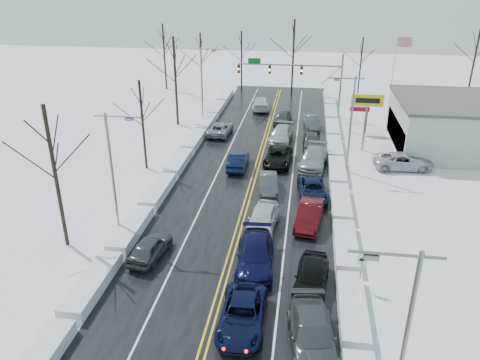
% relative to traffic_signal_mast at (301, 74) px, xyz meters
% --- Properties ---
extents(ground, '(160.00, 160.00, 0.00)m').
position_rel_traffic_signal_mast_xyz_m(ground, '(-3.45, -27.99, -5.48)').
color(ground, silver).
rests_on(ground, ground).
extents(road_surface, '(14.00, 84.00, 0.01)m').
position_rel_traffic_signal_mast_xyz_m(road_surface, '(-3.45, -25.99, -5.47)').
color(road_surface, black).
rests_on(road_surface, ground).
extents(snow_bank_left, '(1.50, 72.00, 0.76)m').
position_rel_traffic_signal_mast_xyz_m(snow_bank_left, '(-11.05, -25.99, -5.48)').
color(snow_bank_left, silver).
rests_on(snow_bank_left, ground).
extents(snow_bank_right, '(1.50, 72.00, 0.76)m').
position_rel_traffic_signal_mast_xyz_m(snow_bank_right, '(4.15, -25.99, -5.48)').
color(snow_bank_right, silver).
rests_on(snow_bank_right, ground).
extents(traffic_signal_mast, '(13.28, 0.39, 8.00)m').
position_rel_traffic_signal_mast_xyz_m(traffic_signal_mast, '(0.00, 0.00, 0.00)').
color(traffic_signal_mast, slate).
rests_on(traffic_signal_mast, ground).
extents(tires_plus_sign, '(3.20, 0.34, 6.00)m').
position_rel_traffic_signal_mast_xyz_m(tires_plus_sign, '(7.05, -12.00, -0.49)').
color(tires_plus_sign, slate).
rests_on(tires_plus_sign, ground).
extents(used_vehicles_sign, '(2.20, 0.22, 4.65)m').
position_rel_traffic_signal_mast_xyz_m(used_vehicles_sign, '(7.05, -5.99, -2.16)').
color(used_vehicles_sign, slate).
rests_on(used_vehicles_sign, ground).
extents(speed_limit_sign, '(0.55, 0.09, 2.35)m').
position_rel_traffic_signal_mast_xyz_m(speed_limit_sign, '(4.75, -35.99, -3.84)').
color(speed_limit_sign, slate).
rests_on(speed_limit_sign, ground).
extents(flagpole, '(1.87, 1.20, 10.00)m').
position_rel_traffic_signal_mast_xyz_m(flagpole, '(11.72, 2.01, 0.45)').
color(flagpole, silver).
rests_on(flagpole, ground).
extents(streetlight_se, '(3.20, 0.25, 9.00)m').
position_rel_traffic_signal_mast_xyz_m(streetlight_se, '(4.85, -45.99, -0.17)').
color(streetlight_se, slate).
rests_on(streetlight_se, ground).
extents(streetlight_ne, '(3.20, 0.25, 9.00)m').
position_rel_traffic_signal_mast_xyz_m(streetlight_ne, '(4.85, -17.99, -0.17)').
color(streetlight_ne, slate).
rests_on(streetlight_ne, ground).
extents(streetlight_sw, '(3.20, 0.25, 9.00)m').
position_rel_traffic_signal_mast_xyz_m(streetlight_sw, '(-11.74, -31.99, -0.17)').
color(streetlight_sw, slate).
rests_on(streetlight_sw, ground).
extents(streetlight_nw, '(3.20, 0.25, 9.00)m').
position_rel_traffic_signal_mast_xyz_m(streetlight_nw, '(-11.74, -3.99, -0.17)').
color(streetlight_nw, slate).
rests_on(streetlight_nw, ground).
extents(tree_left_b, '(4.00, 4.00, 10.00)m').
position_rel_traffic_signal_mast_xyz_m(tree_left_b, '(-14.95, -33.99, 1.51)').
color(tree_left_b, '#2D231C').
rests_on(tree_left_b, ground).
extents(tree_left_c, '(3.40, 3.40, 8.50)m').
position_rel_traffic_signal_mast_xyz_m(tree_left_c, '(-13.95, -19.99, 0.46)').
color(tree_left_c, '#2D231C').
rests_on(tree_left_c, ground).
extents(tree_left_d, '(4.20, 4.20, 10.50)m').
position_rel_traffic_signal_mast_xyz_m(tree_left_d, '(-14.65, -5.99, 1.86)').
color(tree_left_d, '#2D231C').
rests_on(tree_left_d, ground).
extents(tree_left_e, '(3.80, 3.80, 9.50)m').
position_rel_traffic_signal_mast_xyz_m(tree_left_e, '(-14.25, 6.01, 1.16)').
color(tree_left_e, '#2D231C').
rests_on(tree_left_e, ground).
extents(tree_far_a, '(4.00, 4.00, 10.00)m').
position_rel_traffic_signal_mast_xyz_m(tree_far_a, '(-21.45, 12.01, 1.51)').
color(tree_far_a, '#2D231C').
rests_on(tree_far_a, ground).
extents(tree_far_b, '(3.60, 3.60, 9.00)m').
position_rel_traffic_signal_mast_xyz_m(tree_far_b, '(-9.45, 13.01, 0.81)').
color(tree_far_b, '#2D231C').
rests_on(tree_far_b, ground).
extents(tree_far_c, '(4.40, 4.40, 11.00)m').
position_rel_traffic_signal_mast_xyz_m(tree_far_c, '(-1.45, 11.01, 2.21)').
color(tree_far_c, '#2D231C').
rests_on(tree_far_c, ground).
extents(tree_far_d, '(3.40, 3.40, 8.50)m').
position_rel_traffic_signal_mast_xyz_m(tree_far_d, '(8.55, 12.51, 0.46)').
color(tree_far_d, '#2D231C').
rests_on(tree_far_d, ground).
extents(tree_far_e, '(4.20, 4.20, 10.50)m').
position_rel_traffic_signal_mast_xyz_m(tree_far_e, '(24.55, 13.01, 1.86)').
color(tree_far_e, '#2D231C').
rests_on(tree_far_e, ground).
extents(queued_car_2, '(2.50, 5.26, 1.45)m').
position_rel_traffic_signal_mast_xyz_m(queued_car_2, '(-1.74, -40.27, -5.48)').
color(queued_car_2, black).
rests_on(queued_car_2, ground).
extents(queued_car_3, '(2.75, 5.95, 1.68)m').
position_rel_traffic_signal_mast_xyz_m(queued_car_3, '(-1.70, -34.72, -5.48)').
color(queued_car_3, black).
rests_on(queued_car_3, ground).
extents(queued_car_4, '(2.39, 5.07, 1.68)m').
position_rel_traffic_signal_mast_xyz_m(queued_car_4, '(-1.71, -29.85, -5.48)').
color(queued_car_4, silver).
rests_on(queued_car_4, ground).
extents(queued_car_5, '(2.03, 4.48, 1.43)m').
position_rel_traffic_signal_mast_xyz_m(queued_car_5, '(-1.89, -23.38, -5.48)').
color(queued_car_5, '#3D3F42').
rests_on(queued_car_5, ground).
extents(queued_car_6, '(2.77, 5.52, 1.50)m').
position_rel_traffic_signal_mast_xyz_m(queued_car_6, '(-1.50, -17.05, -5.48)').
color(queued_car_6, black).
rests_on(queued_car_6, ground).
extents(queued_car_7, '(2.74, 5.71, 1.60)m').
position_rel_traffic_signal_mast_xyz_m(queued_car_7, '(-1.63, -10.42, -5.48)').
color(queued_car_7, '#ACAFB4').
rests_on(queued_car_7, ground).
extents(queued_car_8, '(2.32, 4.62, 1.51)m').
position_rel_traffic_signal_mast_xyz_m(queued_car_8, '(-1.88, -3.78, -5.48)').
color(queued_car_8, '#3B3D3F').
rests_on(queued_car_8, ground).
extents(queued_car_11, '(2.96, 5.80, 1.61)m').
position_rel_traffic_signal_mast_xyz_m(queued_car_11, '(1.94, -41.33, -5.48)').
color(queued_car_11, '#3F4144').
rests_on(queued_car_11, ground).
extents(queued_car_12, '(2.40, 4.93, 1.62)m').
position_rel_traffic_signal_mast_xyz_m(queued_car_12, '(1.86, -36.41, -5.48)').
color(queued_car_12, black).
rests_on(queued_car_12, ground).
extents(queued_car_13, '(2.32, 5.05, 1.61)m').
position_rel_traffic_signal_mast_xyz_m(queued_car_13, '(1.68, -28.72, -5.48)').
color(queued_car_13, '#44090D').
rests_on(queued_car_13, ground).
extents(queued_car_14, '(2.84, 5.20, 1.38)m').
position_rel_traffic_signal_mast_xyz_m(queued_car_14, '(1.89, -23.98, -5.48)').
color(queued_car_14, black).
rests_on(queued_car_14, ground).
extents(queued_car_15, '(3.10, 6.07, 1.69)m').
position_rel_traffic_signal_mast_xyz_m(queued_car_15, '(1.96, -17.13, -5.48)').
color(queued_car_15, gray).
rests_on(queued_car_15, ground).
extents(queued_car_16, '(1.95, 4.50, 1.51)m').
position_rel_traffic_signal_mast_xyz_m(queued_car_16, '(1.69, -11.90, -5.48)').
color(queued_car_16, '#3C3E41').
rests_on(queued_car_16, ground).
extents(queued_car_17, '(2.18, 4.72, 1.50)m').
position_rel_traffic_signal_mast_xyz_m(queued_car_17, '(1.71, -5.21, -5.48)').
color(queued_car_17, '#414446').
rests_on(queued_car_17, ground).
extents(oncoming_car_0, '(1.66, 4.72, 1.55)m').
position_rel_traffic_signal_mast_xyz_m(oncoming_car_0, '(-5.23, -18.59, -5.48)').
color(oncoming_car_0, black).
rests_on(oncoming_car_0, ground).
extents(oncoming_car_1, '(2.58, 5.14, 1.40)m').
position_rel_traffic_signal_mast_xyz_m(oncoming_car_1, '(-8.76, -9.07, -5.48)').
color(oncoming_car_1, gray).
rests_on(oncoming_car_1, ground).
extents(oncoming_car_2, '(2.67, 5.79, 1.64)m').
position_rel_traffic_signal_mast_xyz_m(oncoming_car_2, '(-5.19, 2.38, -5.48)').
color(oncoming_car_2, silver).
rests_on(oncoming_car_2, ground).
extents(oncoming_car_3, '(2.25, 4.44, 1.45)m').
position_rel_traffic_signal_mast_xyz_m(oncoming_car_3, '(-8.70, -34.63, -5.48)').
color(oncoming_car_3, '#383B3D').
rests_on(oncoming_car_3, ground).
extents(parked_car_0, '(5.80, 3.06, 1.56)m').
position_rel_traffic_signal_mast_xyz_m(parked_car_0, '(10.42, -16.57, -5.48)').
color(parked_car_0, '#B8B8BA').
rests_on(parked_car_0, ground).
extents(parked_car_1, '(1.99, 4.76, 1.37)m').
position_rel_traffic_signal_mast_xyz_m(parked_car_1, '(13.68, -10.66, -5.48)').
color(parked_car_1, '#500A0B').
rests_on(parked_car_1, ground).
extents(parked_car_2, '(1.90, 4.23, 1.41)m').
position_rel_traffic_signal_mast_xyz_m(parked_car_2, '(11.43, -6.53, -5.48)').
color(parked_car_2, black).
rests_on(parked_car_2, ground).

